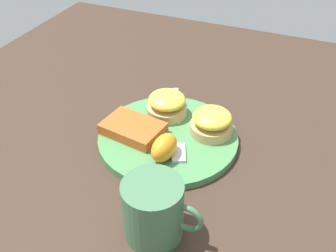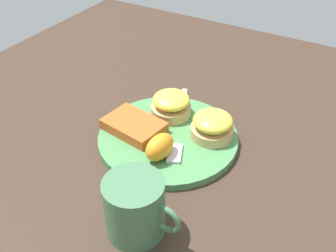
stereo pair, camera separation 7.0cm
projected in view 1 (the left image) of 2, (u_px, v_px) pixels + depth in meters
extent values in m
plane|color=#38281E|center=(168.00, 141.00, 0.72)|extent=(1.10, 1.10, 0.00)
cylinder|color=#47844C|center=(168.00, 138.00, 0.72)|extent=(0.25, 0.25, 0.01)
cylinder|color=tan|center=(211.00, 128.00, 0.71)|extent=(0.08, 0.08, 0.02)
ellipsoid|color=yellow|center=(212.00, 117.00, 0.70)|extent=(0.07, 0.07, 0.03)
cylinder|color=tan|center=(167.00, 110.00, 0.76)|extent=(0.08, 0.08, 0.02)
ellipsoid|color=yellow|center=(167.00, 100.00, 0.74)|extent=(0.07, 0.07, 0.03)
cube|color=#BB5422|center=(133.00, 128.00, 0.71)|extent=(0.12, 0.09, 0.02)
ellipsoid|color=orange|center=(164.00, 147.00, 0.65)|extent=(0.04, 0.06, 0.04)
cube|color=silver|center=(177.00, 105.00, 0.78)|extent=(0.06, 0.12, 0.00)
cube|color=silver|center=(178.00, 153.00, 0.67)|extent=(0.04, 0.05, 0.00)
cylinder|color=#42704C|center=(153.00, 209.00, 0.53)|extent=(0.08, 0.08, 0.09)
torus|color=#42704C|center=(186.00, 218.00, 0.51)|extent=(0.05, 0.01, 0.05)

